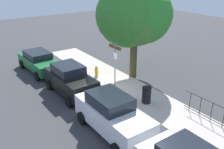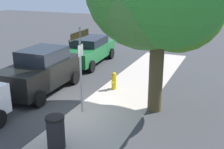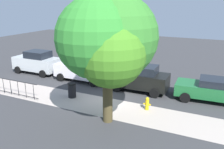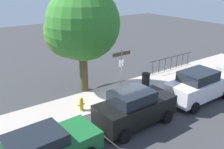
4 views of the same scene
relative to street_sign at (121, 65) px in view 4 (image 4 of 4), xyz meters
The scene contains 10 objects.
ground_plane 2.21m from the street_sign, 73.72° to the right, with size 60.00×60.00×0.00m, color #38383A.
sidewalk_strip 3.16m from the street_sign, 22.99° to the left, with size 24.00×2.60×0.00m, color #B4A59B.
street_sign is the anchor object (origin of this frame).
shade_tree 3.40m from the street_sign, 114.60° to the left, with size 4.64×5.03×6.58m.
car_green 6.72m from the street_sign, 154.55° to the right, with size 4.55×2.19×1.50m.
car_black 3.08m from the street_sign, 113.57° to the right, with size 4.10×2.02×1.86m.
car_white 4.75m from the street_sign, 36.95° to the right, with size 4.38×1.95×1.89m.
iron_fence 6.94m from the street_sign, 16.34° to the left, with size 4.74×0.04×1.07m.
fire_hydrant 3.16m from the street_sign, behind, with size 0.42×0.22×0.78m.
trash_bin 3.02m from the street_sign, 11.46° to the left, with size 0.55×0.55×0.98m.
Camera 4 is at (-8.35, -10.26, 6.76)m, focal length 39.71 mm.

